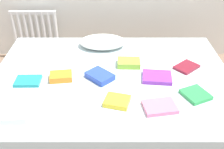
% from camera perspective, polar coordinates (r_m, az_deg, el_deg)
% --- Properties ---
extents(ground_plane, '(8.00, 8.00, 0.00)m').
position_cam_1_polar(ground_plane, '(2.57, -0.00, -9.66)').
color(ground_plane, '#7F6651').
extents(bed, '(2.00, 1.50, 0.50)m').
position_cam_1_polar(bed, '(2.41, -0.00, -5.31)').
color(bed, brown).
rests_on(bed, ground).
extents(radiator, '(0.54, 0.04, 0.52)m').
position_cam_1_polar(radiator, '(3.52, -15.46, 8.54)').
color(radiator, white).
rests_on(radiator, ground).
extents(pillow, '(0.45, 0.30, 0.10)m').
position_cam_1_polar(pillow, '(2.71, -1.95, 6.74)').
color(pillow, white).
rests_on(pillow, bed).
extents(textbook_yellow, '(0.20, 0.19, 0.04)m').
position_cam_1_polar(textbook_yellow, '(1.96, 1.04, -5.50)').
color(textbook_yellow, yellow).
rests_on(textbook_yellow, bed).
extents(textbook_green, '(0.23, 0.24, 0.03)m').
position_cam_1_polar(textbook_green, '(2.12, 16.83, -3.97)').
color(textbook_green, green).
rests_on(textbook_green, bed).
extents(textbook_teal, '(0.20, 0.15, 0.02)m').
position_cam_1_polar(textbook_teal, '(2.28, -16.88, -1.27)').
color(textbook_teal, teal).
rests_on(textbook_teal, bed).
extents(textbook_purple, '(0.25, 0.21, 0.03)m').
position_cam_1_polar(textbook_purple, '(2.25, 9.22, -0.56)').
color(textbook_purple, purple).
rests_on(textbook_purple, bed).
extents(textbook_orange, '(0.19, 0.15, 0.05)m').
position_cam_1_polar(textbook_orange, '(2.25, -10.47, -0.40)').
color(textbook_orange, orange).
rests_on(textbook_orange, bed).
extents(textbook_blue, '(0.25, 0.25, 0.05)m').
position_cam_1_polar(textbook_blue, '(2.22, -2.54, -0.31)').
color(textbook_blue, '#2847B7').
rests_on(textbook_blue, bed).
extents(textbook_lime, '(0.20, 0.15, 0.05)m').
position_cam_1_polar(textbook_lime, '(2.40, 3.47, 2.40)').
color(textbook_lime, '#8CC638').
rests_on(textbook_lime, bed).
extents(textbook_pink, '(0.25, 0.20, 0.03)m').
position_cam_1_polar(textbook_pink, '(1.95, 9.78, -6.56)').
color(textbook_pink, pink).
rests_on(textbook_pink, bed).
extents(textbook_maroon, '(0.25, 0.24, 0.02)m').
position_cam_1_polar(textbook_maroon, '(2.45, 15.09, 1.50)').
color(textbook_maroon, maroon).
rests_on(textbook_maroon, bed).
extents(textbook_white, '(0.19, 0.18, 0.05)m').
position_cam_1_polar(textbook_white, '(1.96, -19.20, -7.67)').
color(textbook_white, white).
rests_on(textbook_white, bed).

